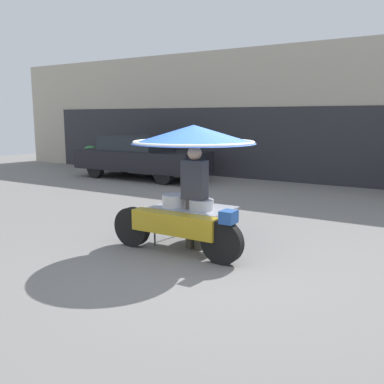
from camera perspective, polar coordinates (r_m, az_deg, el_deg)
The scene contains 6 objects.
ground_plane at distance 6.36m, azimuth 2.03°, elevation -9.01°, with size 36.00×36.00×0.00m, color slate.
shopfront_building at distance 14.63m, azimuth 20.32°, elevation 9.66°, with size 28.00×2.06×4.33m.
vendor_motorcycle_cart at distance 6.71m, azimuth -0.10°, elevation 5.11°, with size 2.28×1.97×1.95m.
vendor_person at distance 6.66m, azimuth 0.35°, elevation 0.00°, with size 0.38×0.22×1.63m.
parked_car at distance 14.73m, azimuth -6.86°, elevation 4.74°, with size 4.65×1.78×1.45m.
potted_plant at distance 18.36m, azimuth -13.35°, elevation 4.75°, with size 0.74×0.74×0.90m.
Camera 1 is at (2.98, -5.23, 2.06)m, focal length 40.00 mm.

